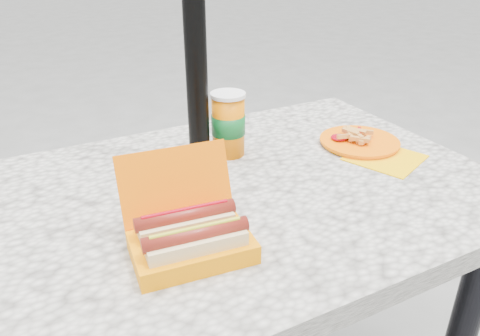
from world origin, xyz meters
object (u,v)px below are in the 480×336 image
fries_plate (360,142)px  soda_cup (228,124)px  hotdog_box (190,236)px  umbrella_pole (194,13)px

fries_plate → soda_cup: size_ratio=1.89×
hotdog_box → fries_plate: bearing=26.9°
fries_plate → umbrella_pole: bearing=164.6°
umbrella_pole → fries_plate: (0.41, -0.11, -0.34)m
umbrella_pole → hotdog_box: bearing=-115.9°
hotdog_box → soda_cup: same height
umbrella_pole → soda_cup: (0.08, 0.00, -0.27)m
umbrella_pole → hotdog_box: umbrella_pole is taller
umbrella_pole → soda_cup: 0.28m
hotdog_box → fries_plate: hotdog_box is taller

